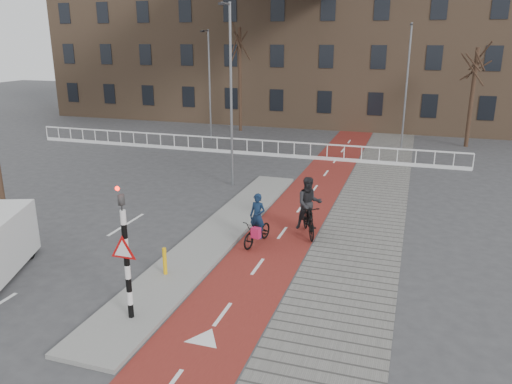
% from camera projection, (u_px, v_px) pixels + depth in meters
% --- Properties ---
extents(ground, '(120.00, 120.00, 0.00)m').
position_uv_depth(ground, '(187.00, 289.00, 14.39)').
color(ground, '#38383A').
rests_on(ground, ground).
extents(bike_lane, '(2.50, 60.00, 0.01)m').
position_uv_depth(bike_lane, '(310.00, 195.00, 23.04)').
color(bike_lane, maroon).
rests_on(bike_lane, ground).
extents(sidewalk, '(3.00, 60.00, 0.01)m').
position_uv_depth(sidewalk, '(372.00, 200.00, 22.21)').
color(sidewalk, slate).
rests_on(sidewalk, ground).
extents(curb_island, '(1.80, 16.00, 0.12)m').
position_uv_depth(curb_island, '(217.00, 234.00, 18.22)').
color(curb_island, gray).
rests_on(curb_island, ground).
extents(traffic_signal, '(0.80, 0.80, 3.68)m').
position_uv_depth(traffic_signal, '(125.00, 250.00, 12.15)').
color(traffic_signal, black).
rests_on(traffic_signal, curb_island).
extents(bollard, '(0.12, 0.12, 0.84)m').
position_uv_depth(bollard, '(165.00, 261.00, 14.90)').
color(bollard, '#F0B10D').
rests_on(bollard, curb_island).
extents(cyclist_near, '(0.96, 1.83, 1.83)m').
position_uv_depth(cyclist_near, '(257.00, 228.00, 17.32)').
color(cyclist_near, black).
rests_on(cyclist_near, bike_lane).
extents(cyclist_far, '(1.33, 2.13, 2.19)m').
position_uv_depth(cyclist_far, '(309.00, 212.00, 18.05)').
color(cyclist_far, black).
rests_on(cyclist_far, bike_lane).
extents(railing, '(28.00, 0.10, 0.99)m').
position_uv_depth(railing, '(232.00, 149.00, 31.23)').
color(railing, silver).
rests_on(railing, ground).
extents(townhouse_row, '(46.00, 10.00, 15.90)m').
position_uv_depth(townhouse_row, '(315.00, 27.00, 42.06)').
color(townhouse_row, '#7F6047').
rests_on(townhouse_row, ground).
extents(tree_mid, '(0.25, 0.25, 7.68)m').
position_uv_depth(tree_mid, '(240.00, 81.00, 37.95)').
color(tree_mid, '#321F16').
rests_on(tree_mid, ground).
extents(tree_right, '(0.27, 0.27, 6.38)m').
position_uv_depth(tree_right, '(472.00, 98.00, 32.36)').
color(tree_right, '#321F16').
rests_on(tree_right, ground).
extents(streetlight_near, '(0.12, 0.12, 8.47)m').
position_uv_depth(streetlight_near, '(231.00, 98.00, 23.30)').
color(streetlight_near, slate).
rests_on(streetlight_near, ground).
extents(streetlight_left, '(0.12, 0.12, 7.50)m').
position_uv_depth(streetlight_left, '(210.00, 86.00, 34.61)').
color(streetlight_left, slate).
rests_on(streetlight_left, ground).
extents(streetlight_right, '(0.12, 0.12, 7.84)m').
position_uv_depth(streetlight_right, '(406.00, 88.00, 31.19)').
color(streetlight_right, slate).
rests_on(streetlight_right, ground).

